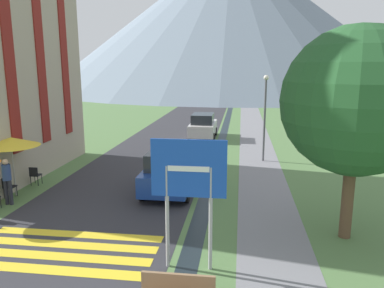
{
  "coord_description": "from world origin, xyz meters",
  "views": [
    {
      "loc": [
        2.51,
        -4.92,
        5.25
      ],
      "look_at": [
        0.55,
        10.0,
        2.1
      ],
      "focal_mm": 35.0,
      "sensor_mm": 36.0,
      "label": 1
    }
  ],
  "objects_px": {
    "parked_car_near": "(169,171)",
    "tree_by_path": "(356,102)",
    "person_standing_terrace": "(7,178)",
    "streetlamp": "(265,110)",
    "parked_car_far": "(203,126)",
    "cafe_chair_middle": "(9,186)",
    "cafe_umbrella_middle_yellow": "(11,142)",
    "cafe_chair_far_right": "(35,174)",
    "road_sign": "(189,183)"
  },
  "relations": [
    {
      "from": "road_sign",
      "to": "streetlamp",
      "type": "distance_m",
      "value": 12.16
    },
    {
      "from": "road_sign",
      "to": "cafe_umbrella_middle_yellow",
      "type": "xyz_separation_m",
      "value": [
        -7.88,
        4.7,
        -0.1
      ]
    },
    {
      "from": "cafe_umbrella_middle_yellow",
      "to": "parked_car_far",
      "type": "bearing_deg",
      "value": 64.72
    },
    {
      "from": "parked_car_near",
      "to": "streetlamp",
      "type": "height_order",
      "value": "streetlamp"
    },
    {
      "from": "cafe_chair_middle",
      "to": "person_standing_terrace",
      "type": "bearing_deg",
      "value": -42.92
    },
    {
      "from": "parked_car_far",
      "to": "cafe_umbrella_middle_yellow",
      "type": "height_order",
      "value": "cafe_umbrella_middle_yellow"
    },
    {
      "from": "parked_car_far",
      "to": "streetlamp",
      "type": "relative_size",
      "value": 0.86
    },
    {
      "from": "parked_car_far",
      "to": "parked_car_near",
      "type": "bearing_deg",
      "value": -90.76
    },
    {
      "from": "road_sign",
      "to": "cafe_chair_middle",
      "type": "height_order",
      "value": "road_sign"
    },
    {
      "from": "cafe_umbrella_middle_yellow",
      "to": "person_standing_terrace",
      "type": "height_order",
      "value": "cafe_umbrella_middle_yellow"
    },
    {
      "from": "tree_by_path",
      "to": "cafe_umbrella_middle_yellow",
      "type": "bearing_deg",
      "value": 169.86
    },
    {
      "from": "parked_car_near",
      "to": "cafe_umbrella_middle_yellow",
      "type": "relative_size",
      "value": 1.56
    },
    {
      "from": "road_sign",
      "to": "cafe_chair_middle",
      "type": "xyz_separation_m",
      "value": [
        -7.95,
        4.36,
        -1.85
      ]
    },
    {
      "from": "cafe_chair_far_right",
      "to": "cafe_umbrella_middle_yellow",
      "type": "xyz_separation_m",
      "value": [
        -0.08,
        -1.37,
        1.75
      ]
    },
    {
      "from": "parked_car_near",
      "to": "streetlamp",
      "type": "distance_m",
      "value": 7.55
    },
    {
      "from": "parked_car_near",
      "to": "streetlamp",
      "type": "bearing_deg",
      "value": 54.63
    },
    {
      "from": "cafe_chair_middle",
      "to": "parked_car_near",
      "type": "bearing_deg",
      "value": 28.6
    },
    {
      "from": "parked_car_far",
      "to": "person_standing_terrace",
      "type": "relative_size",
      "value": 2.26
    },
    {
      "from": "person_standing_terrace",
      "to": "streetlamp",
      "type": "distance_m",
      "value": 13.12
    },
    {
      "from": "cafe_umbrella_middle_yellow",
      "to": "person_standing_terrace",
      "type": "bearing_deg",
      "value": -70.09
    },
    {
      "from": "road_sign",
      "to": "parked_car_far",
      "type": "relative_size",
      "value": 0.85
    },
    {
      "from": "cafe_chair_far_right",
      "to": "streetlamp",
      "type": "relative_size",
      "value": 0.18
    },
    {
      "from": "streetlamp",
      "to": "tree_by_path",
      "type": "xyz_separation_m",
      "value": [
        2.01,
        -9.41,
        1.38
      ]
    },
    {
      "from": "streetlamp",
      "to": "cafe_umbrella_middle_yellow",
      "type": "bearing_deg",
      "value": -145.53
    },
    {
      "from": "parked_car_far",
      "to": "road_sign",
      "type": "bearing_deg",
      "value": -85.35
    },
    {
      "from": "parked_car_near",
      "to": "cafe_umbrella_middle_yellow",
      "type": "xyz_separation_m",
      "value": [
        -6.23,
        -1.23,
        1.35
      ]
    },
    {
      "from": "parked_car_near",
      "to": "cafe_chair_middle",
      "type": "height_order",
      "value": "parked_car_near"
    },
    {
      "from": "person_standing_terrace",
      "to": "streetlamp",
      "type": "relative_size",
      "value": 0.38
    },
    {
      "from": "cafe_chair_middle",
      "to": "person_standing_terrace",
      "type": "relative_size",
      "value": 0.47
    },
    {
      "from": "cafe_chair_far_right",
      "to": "streetlamp",
      "type": "xyz_separation_m",
      "value": [
        10.37,
        5.81,
        2.34
      ]
    },
    {
      "from": "parked_car_near",
      "to": "parked_car_far",
      "type": "relative_size",
      "value": 0.93
    },
    {
      "from": "cafe_umbrella_middle_yellow",
      "to": "road_sign",
      "type": "bearing_deg",
      "value": -30.78
    },
    {
      "from": "parked_car_near",
      "to": "cafe_chair_middle",
      "type": "bearing_deg",
      "value": -166.05
    },
    {
      "from": "cafe_chair_middle",
      "to": "cafe_umbrella_middle_yellow",
      "type": "distance_m",
      "value": 1.78
    },
    {
      "from": "person_standing_terrace",
      "to": "streetlamp",
      "type": "xyz_separation_m",
      "value": [
        10.09,
        8.19,
        1.8
      ]
    },
    {
      "from": "cafe_umbrella_middle_yellow",
      "to": "streetlamp",
      "type": "distance_m",
      "value": 12.7
    },
    {
      "from": "parked_car_near",
      "to": "tree_by_path",
      "type": "distance_m",
      "value": 7.87
    },
    {
      "from": "streetlamp",
      "to": "cafe_chair_middle",
      "type": "bearing_deg",
      "value": -144.47
    },
    {
      "from": "parked_car_far",
      "to": "streetlamp",
      "type": "height_order",
      "value": "streetlamp"
    },
    {
      "from": "parked_car_far",
      "to": "cafe_chair_middle",
      "type": "distance_m",
      "value": 15.32
    },
    {
      "from": "cafe_umbrella_middle_yellow",
      "to": "tree_by_path",
      "type": "height_order",
      "value": "tree_by_path"
    },
    {
      "from": "road_sign",
      "to": "tree_by_path",
      "type": "xyz_separation_m",
      "value": [
        4.59,
        2.47,
        1.87
      ]
    },
    {
      "from": "cafe_chair_middle",
      "to": "road_sign",
      "type": "bearing_deg",
      "value": -14.12
    },
    {
      "from": "streetlamp",
      "to": "tree_by_path",
      "type": "distance_m",
      "value": 9.72
    },
    {
      "from": "tree_by_path",
      "to": "streetlamp",
      "type": "bearing_deg",
      "value": 102.06
    },
    {
      "from": "road_sign",
      "to": "cafe_chair_far_right",
      "type": "distance_m",
      "value": 10.05
    },
    {
      "from": "road_sign",
      "to": "parked_car_near",
      "type": "bearing_deg",
      "value": 105.54
    },
    {
      "from": "cafe_chair_far_right",
      "to": "streetlamp",
      "type": "distance_m",
      "value": 12.12
    },
    {
      "from": "tree_by_path",
      "to": "parked_car_near",
      "type": "bearing_deg",
      "value": 150.95
    },
    {
      "from": "cafe_chair_far_right",
      "to": "tree_by_path",
      "type": "xyz_separation_m",
      "value": [
        12.39,
        -3.6,
        3.72
      ]
    }
  ]
}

